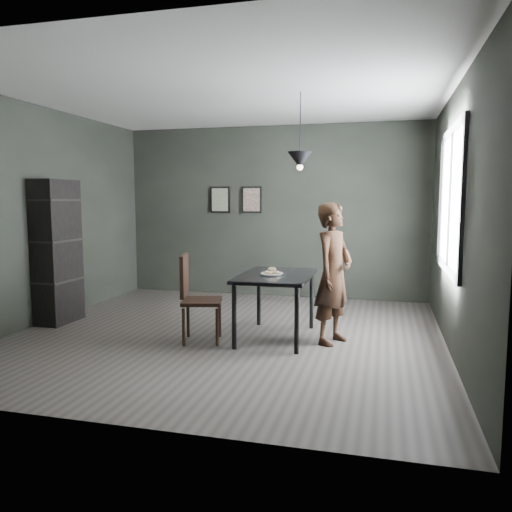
% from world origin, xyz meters
% --- Properties ---
extents(ground, '(5.00, 5.00, 0.00)m').
position_xyz_m(ground, '(0.00, 0.00, 0.00)').
color(ground, '#332E2C').
rests_on(ground, ground).
extents(back_wall, '(5.00, 0.10, 2.80)m').
position_xyz_m(back_wall, '(0.00, 2.50, 1.40)').
color(back_wall, black).
rests_on(back_wall, ground).
extents(ceiling, '(5.00, 5.00, 0.02)m').
position_xyz_m(ceiling, '(0.00, 0.00, 2.80)').
color(ceiling, silver).
rests_on(ceiling, ground).
extents(window_assembly, '(0.04, 1.96, 1.56)m').
position_xyz_m(window_assembly, '(2.47, 0.20, 1.60)').
color(window_assembly, white).
rests_on(window_assembly, ground).
extents(cafe_table, '(0.80, 1.20, 0.75)m').
position_xyz_m(cafe_table, '(0.60, 0.00, 0.67)').
color(cafe_table, black).
rests_on(cafe_table, ground).
extents(white_plate, '(0.23, 0.23, 0.01)m').
position_xyz_m(white_plate, '(0.56, -0.05, 0.76)').
color(white_plate, white).
rests_on(white_plate, cafe_table).
extents(donut_pile, '(0.17, 0.17, 0.08)m').
position_xyz_m(donut_pile, '(0.56, -0.05, 0.79)').
color(donut_pile, beige).
rests_on(donut_pile, white_plate).
extents(woman, '(0.57, 0.68, 1.58)m').
position_xyz_m(woman, '(1.26, -0.02, 0.79)').
color(woman, black).
rests_on(woman, ground).
extents(wood_chair, '(0.53, 0.53, 1.00)m').
position_xyz_m(wood_chair, '(-0.27, -0.37, 0.57)').
color(wood_chair, black).
rests_on(wood_chair, ground).
extents(shelf_unit, '(0.36, 0.62, 1.86)m').
position_xyz_m(shelf_unit, '(-2.32, 0.03, 0.93)').
color(shelf_unit, black).
rests_on(shelf_unit, ground).
extents(pendant_lamp, '(0.28, 0.28, 0.86)m').
position_xyz_m(pendant_lamp, '(0.85, 0.10, 2.05)').
color(pendant_lamp, black).
rests_on(pendant_lamp, ground).
extents(framed_print_left, '(0.34, 0.04, 0.44)m').
position_xyz_m(framed_print_left, '(-0.90, 2.47, 1.60)').
color(framed_print_left, black).
rests_on(framed_print_left, ground).
extents(framed_print_right, '(0.34, 0.04, 0.44)m').
position_xyz_m(framed_print_right, '(-0.35, 2.47, 1.60)').
color(framed_print_right, black).
rests_on(framed_print_right, ground).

